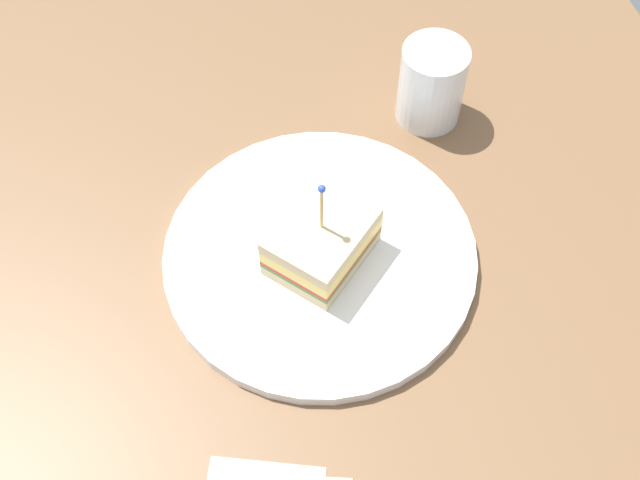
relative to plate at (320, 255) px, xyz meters
The scene contains 4 objects.
ground_plane 1.69cm from the plate, ahead, with size 92.41×92.41×2.00cm, color brown.
plate is the anchor object (origin of this frame).
sandwich_half_center 3.26cm from the plate, 75.19° to the right, with size 11.93×11.70×10.93cm.
drink_glass 22.24cm from the plate, 42.20° to the left, with size 6.93×6.93×9.04cm.
Camera 1 is at (-11.30, -39.59, 66.07)cm, focal length 45.52 mm.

